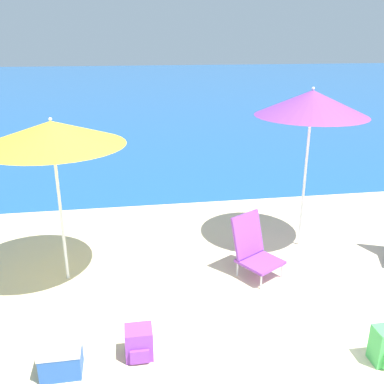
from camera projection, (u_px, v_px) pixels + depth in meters
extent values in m
cube|color=#1E5699|center=(152.00, 86.00, 26.59)|extent=(60.00, 40.00, 0.01)
cylinder|color=white|center=(304.00, 183.00, 6.03)|extent=(0.04, 0.04, 1.91)
cone|color=purple|center=(312.00, 103.00, 5.64)|extent=(1.51, 1.51, 0.34)
sphere|color=white|center=(313.00, 88.00, 5.58)|extent=(0.04, 0.04, 0.04)
cylinder|color=white|center=(61.00, 215.00, 5.17)|extent=(0.04, 0.04, 1.74)
cone|color=yellow|center=(52.00, 133.00, 4.83)|extent=(1.67, 1.67, 0.28)
sphere|color=white|center=(50.00, 119.00, 4.77)|extent=(0.04, 0.04, 0.04)
cylinder|color=silver|center=(261.00, 282.00, 5.20)|extent=(0.02, 0.02, 0.20)
cylinder|color=silver|center=(282.00, 271.00, 5.45)|extent=(0.02, 0.02, 0.20)
cylinder|color=silver|center=(237.00, 269.00, 5.49)|extent=(0.02, 0.02, 0.20)
cylinder|color=silver|center=(258.00, 259.00, 5.73)|extent=(0.02, 0.02, 0.20)
cube|color=purple|center=(260.00, 262.00, 5.43)|extent=(0.65, 0.65, 0.04)
cube|color=purple|center=(248.00, 234.00, 5.49)|extent=(0.50, 0.40, 0.55)
cube|color=purple|center=(139.00, 342.00, 4.09)|extent=(0.26, 0.22, 0.31)
cube|color=purple|center=(140.00, 357.00, 3.99)|extent=(0.18, 0.03, 0.14)
cube|color=#2859B2|center=(61.00, 361.00, 3.89)|extent=(0.37, 0.27, 0.24)
cube|color=white|center=(60.00, 348.00, 3.84)|extent=(0.38, 0.28, 0.06)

